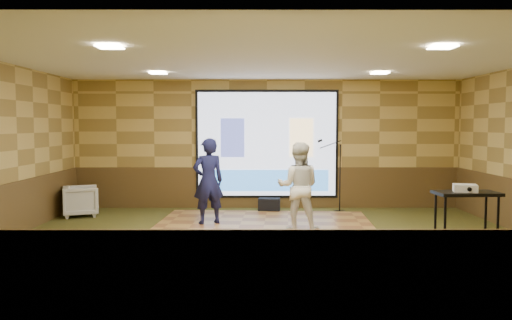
{
  "coord_description": "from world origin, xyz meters",
  "views": [
    {
      "loc": [
        -0.29,
        -8.17,
        1.94
      ],
      "look_at": [
        -0.26,
        0.99,
        1.3
      ],
      "focal_mm": 35.0,
      "sensor_mm": 36.0,
      "label": 1
    }
  ],
  "objects_px": {
    "player_left": "(208,181)",
    "player_right": "(298,187)",
    "projector_screen": "(267,145)",
    "duffel_bag": "(269,205)",
    "av_table": "(466,211)",
    "banquet_chair": "(81,201)",
    "projector": "(465,188)",
    "dance_floor": "(264,226)",
    "mic_stand": "(337,190)"
  },
  "relations": [
    {
      "from": "av_table",
      "to": "banquet_chair",
      "type": "distance_m",
      "value": 7.59
    },
    {
      "from": "player_left",
      "to": "dance_floor",
      "type": "bearing_deg",
      "value": 151.7
    },
    {
      "from": "dance_floor",
      "to": "mic_stand",
      "type": "distance_m",
      "value": 2.37
    },
    {
      "from": "projector_screen",
      "to": "banquet_chair",
      "type": "height_order",
      "value": "projector_screen"
    },
    {
      "from": "projector",
      "to": "duffel_bag",
      "type": "xyz_separation_m",
      "value": [
        -2.79,
        3.81,
        -0.86
      ]
    },
    {
      "from": "player_left",
      "to": "mic_stand",
      "type": "height_order",
      "value": "player_left"
    },
    {
      "from": "mic_stand",
      "to": "player_right",
      "type": "bearing_deg",
      "value": -133.5
    },
    {
      "from": "player_right",
      "to": "projector",
      "type": "xyz_separation_m",
      "value": [
        2.32,
        -1.64,
        0.18
      ]
    },
    {
      "from": "projector_screen",
      "to": "player_right",
      "type": "xyz_separation_m",
      "value": [
        0.51,
        -2.65,
        -0.64
      ]
    },
    {
      "from": "projector",
      "to": "mic_stand",
      "type": "height_order",
      "value": "mic_stand"
    },
    {
      "from": "av_table",
      "to": "player_left",
      "type": "bearing_deg",
      "value": 150.51
    },
    {
      "from": "duffel_bag",
      "to": "banquet_chair",
      "type": "bearing_deg",
      "value": -172.09
    },
    {
      "from": "duffel_bag",
      "to": "projector",
      "type": "bearing_deg",
      "value": -53.83
    },
    {
      "from": "projector_screen",
      "to": "projector",
      "type": "height_order",
      "value": "projector_screen"
    },
    {
      "from": "dance_floor",
      "to": "player_right",
      "type": "relative_size",
      "value": 2.6
    },
    {
      "from": "projector_screen",
      "to": "dance_floor",
      "type": "height_order",
      "value": "projector_screen"
    },
    {
      "from": "dance_floor",
      "to": "projector",
      "type": "height_order",
      "value": "projector"
    },
    {
      "from": "player_left",
      "to": "duffel_bag",
      "type": "xyz_separation_m",
      "value": [
        1.23,
        1.52,
        -0.71
      ]
    },
    {
      "from": "projector_screen",
      "to": "banquet_chair",
      "type": "bearing_deg",
      "value": -165.41
    },
    {
      "from": "player_left",
      "to": "player_right",
      "type": "xyz_separation_m",
      "value": [
        1.69,
        -0.64,
        -0.03
      ]
    },
    {
      "from": "projector_screen",
      "to": "mic_stand",
      "type": "distance_m",
      "value": 1.92
    },
    {
      "from": "projector",
      "to": "banquet_chair",
      "type": "relative_size",
      "value": 0.46
    },
    {
      "from": "player_right",
      "to": "duffel_bag",
      "type": "xyz_separation_m",
      "value": [
        -0.46,
        2.17,
        -0.68
      ]
    },
    {
      "from": "dance_floor",
      "to": "banquet_chair",
      "type": "relative_size",
      "value": 5.84
    },
    {
      "from": "projector",
      "to": "mic_stand",
      "type": "bearing_deg",
      "value": 124.65
    },
    {
      "from": "projector",
      "to": "banquet_chair",
      "type": "xyz_separation_m",
      "value": [
        -6.83,
        3.25,
        -0.69
      ]
    },
    {
      "from": "projector_screen",
      "to": "duffel_bag",
      "type": "distance_m",
      "value": 1.41
    },
    {
      "from": "projector_screen",
      "to": "projector",
      "type": "relative_size",
      "value": 10.12
    },
    {
      "from": "projector_screen",
      "to": "mic_stand",
      "type": "height_order",
      "value": "projector_screen"
    },
    {
      "from": "player_left",
      "to": "duffel_bag",
      "type": "distance_m",
      "value": 2.08
    },
    {
      "from": "banquet_chair",
      "to": "duffel_bag",
      "type": "distance_m",
      "value": 4.08
    },
    {
      "from": "banquet_chair",
      "to": "player_left",
      "type": "bearing_deg",
      "value": -129.35
    },
    {
      "from": "dance_floor",
      "to": "projector",
      "type": "distance_m",
      "value": 3.77
    },
    {
      "from": "mic_stand",
      "to": "duffel_bag",
      "type": "distance_m",
      "value": 1.56
    },
    {
      "from": "av_table",
      "to": "projector",
      "type": "xyz_separation_m",
      "value": [
        -0.03,
        -0.0,
        0.34
      ]
    },
    {
      "from": "projector_screen",
      "to": "player_left",
      "type": "relative_size",
      "value": 2.0
    },
    {
      "from": "av_table",
      "to": "projector_screen",
      "type": "bearing_deg",
      "value": 123.64
    },
    {
      "from": "dance_floor",
      "to": "player_right",
      "type": "xyz_separation_m",
      "value": [
        0.61,
        -0.5,
        0.82
      ]
    },
    {
      "from": "dance_floor",
      "to": "player_left",
      "type": "relative_size",
      "value": 2.51
    },
    {
      "from": "player_right",
      "to": "dance_floor",
      "type": "bearing_deg",
      "value": -30.56
    },
    {
      "from": "dance_floor",
      "to": "player_left",
      "type": "bearing_deg",
      "value": 172.43
    },
    {
      "from": "player_left",
      "to": "projector_screen",
      "type": "bearing_deg",
      "value": -141.32
    },
    {
      "from": "projector_screen",
      "to": "projector",
      "type": "distance_m",
      "value": 5.16
    },
    {
      "from": "dance_floor",
      "to": "player_left",
      "type": "distance_m",
      "value": 1.38
    },
    {
      "from": "projector",
      "to": "banquet_chair",
      "type": "bearing_deg",
      "value": 170.59
    },
    {
      "from": "av_table",
      "to": "projector",
      "type": "bearing_deg",
      "value": -175.66
    },
    {
      "from": "av_table",
      "to": "dance_floor",
      "type": "bearing_deg",
      "value": 144.12
    },
    {
      "from": "dance_floor",
      "to": "player_right",
      "type": "bearing_deg",
      "value": -39.17
    },
    {
      "from": "player_right",
      "to": "player_left",
      "type": "bearing_deg",
      "value": -12.16
    },
    {
      "from": "dance_floor",
      "to": "player_left",
      "type": "height_order",
      "value": "player_left"
    }
  ]
}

